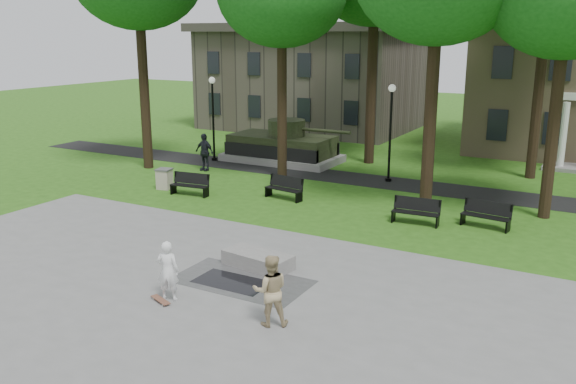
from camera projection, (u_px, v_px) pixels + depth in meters
name	position (u px, v px, depth m)	size (l,w,h in m)	color
ground	(243.00, 257.00, 19.86)	(120.00, 120.00, 0.00)	#275413
plaza	(137.00, 317.00, 15.63)	(22.00, 16.00, 0.02)	gray
footpath	(376.00, 181.00, 30.01)	(44.00, 2.60, 0.01)	black
building_left	(311.00, 80.00, 46.54)	(15.00, 10.00, 7.20)	#4C443D
lamp_left	(213.00, 112.00, 34.26)	(0.36, 0.36, 4.73)	black
lamp_mid	(391.00, 125.00, 29.33)	(0.36, 0.36, 4.73)	black
tank_monument	(283.00, 146.00, 34.52)	(7.45, 3.40, 2.40)	gray
puddle	(232.00, 282.00, 17.80)	(2.20, 1.20, 0.00)	black
concrete_block	(258.00, 260.00, 18.93)	(2.20, 1.00, 0.45)	gray
skateboard	(161.00, 301.00, 16.47)	(0.78, 0.20, 0.07)	brown
skateboarder	(168.00, 271.00, 16.42)	(0.61, 0.40, 1.68)	white
friend_watching	(270.00, 290.00, 14.98)	(0.89, 0.69, 1.83)	tan
pedestrian_walker	(204.00, 152.00, 32.18)	(1.16, 0.48, 1.99)	black
park_bench_0	(191.00, 184.00, 27.35)	(1.84, 0.73, 1.00)	black
park_bench_1	(285.00, 187.00, 26.73)	(1.85, 0.79, 1.00)	black
park_bench_2	(416.00, 211.00, 23.20)	(1.83, 0.64, 1.00)	black
park_bench_3	(486.00, 214.00, 22.75)	(1.84, 0.75, 1.00)	black
trash_bin	(164.00, 179.00, 28.47)	(0.78, 0.78, 0.96)	#C2B39F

